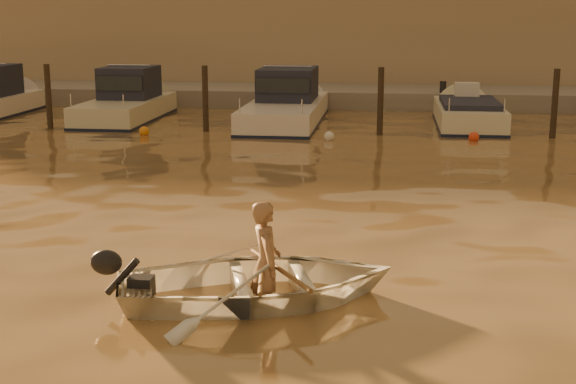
# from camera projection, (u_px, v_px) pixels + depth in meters

# --- Properties ---
(ground_plane) EXTENTS (160.00, 160.00, 0.00)m
(ground_plane) POSITION_uv_depth(u_px,v_px,m) (378.00, 294.00, 10.56)
(ground_plane) COLOR brown
(ground_plane) RESTS_ON ground
(dinghy) EXTENTS (4.17, 3.51, 0.74)m
(dinghy) POSITION_uv_depth(u_px,v_px,m) (259.00, 282.00, 10.28)
(dinghy) COLOR silver
(dinghy) RESTS_ON ground_plane
(person) EXTENTS (0.54, 0.67, 1.60)m
(person) POSITION_uv_depth(u_px,v_px,m) (266.00, 262.00, 10.24)
(person) COLOR #956C4A
(person) RESTS_ON dinghy
(outboard_motor) EXTENTS (0.98, 0.65, 0.70)m
(outboard_motor) POSITION_uv_depth(u_px,v_px,m) (140.00, 287.00, 10.01)
(outboard_motor) COLOR black
(outboard_motor) RESTS_ON dinghy
(oar_port) EXTENTS (1.09, 1.85, 0.13)m
(oar_port) POSITION_uv_depth(u_px,v_px,m) (278.00, 268.00, 10.29)
(oar_port) COLOR brown
(oar_port) RESTS_ON dinghy
(oar_starboard) EXTENTS (0.34, 2.09, 0.13)m
(oar_starboard) POSITION_uv_depth(u_px,v_px,m) (262.00, 269.00, 10.25)
(oar_starboard) COLOR brown
(oar_starboard) RESTS_ON dinghy
(moored_boat_1) EXTENTS (2.08, 6.25, 1.75)m
(moored_boat_1) POSITION_uv_depth(u_px,v_px,m) (125.00, 101.00, 26.98)
(moored_boat_1) COLOR beige
(moored_boat_1) RESTS_ON ground_plane
(moored_boat_2) EXTENTS (2.27, 7.62, 1.75)m
(moored_boat_2) POSITION_uv_depth(u_px,v_px,m) (285.00, 104.00, 26.30)
(moored_boat_2) COLOR white
(moored_boat_2) RESTS_ON ground_plane
(moored_boat_3) EXTENTS (1.97, 5.72, 0.95)m
(moored_boat_3) POSITION_uv_depth(u_px,v_px,m) (468.00, 119.00, 25.67)
(moored_boat_3) COLOR beige
(moored_boat_3) RESTS_ON ground_plane
(piling_0) EXTENTS (0.18, 0.18, 2.20)m
(piling_0) POSITION_uv_depth(u_px,v_px,m) (49.00, 100.00, 25.00)
(piling_0) COLOR #2D2319
(piling_0) RESTS_ON ground_plane
(piling_1) EXTENTS (0.18, 0.18, 2.20)m
(piling_1) POSITION_uv_depth(u_px,v_px,m) (205.00, 102.00, 24.38)
(piling_1) COLOR #2D2319
(piling_1) RESTS_ON ground_plane
(piling_2) EXTENTS (0.18, 0.18, 2.20)m
(piling_2) POSITION_uv_depth(u_px,v_px,m) (380.00, 105.00, 23.73)
(piling_2) COLOR #2D2319
(piling_2) RESTS_ON ground_plane
(piling_3) EXTENTS (0.18, 0.18, 2.20)m
(piling_3) POSITION_uv_depth(u_px,v_px,m) (554.00, 107.00, 23.11)
(piling_3) COLOR #2D2319
(piling_3) RESTS_ON ground_plane
(fender_b) EXTENTS (0.30, 0.30, 0.30)m
(fender_b) POSITION_uv_depth(u_px,v_px,m) (144.00, 131.00, 23.92)
(fender_b) COLOR orange
(fender_b) RESTS_ON ground_plane
(fender_c) EXTENTS (0.30, 0.30, 0.30)m
(fender_c) POSITION_uv_depth(u_px,v_px,m) (329.00, 137.00, 22.93)
(fender_c) COLOR silver
(fender_c) RESTS_ON ground_plane
(fender_d) EXTENTS (0.30, 0.30, 0.30)m
(fender_d) POSITION_uv_depth(u_px,v_px,m) (474.00, 137.00, 22.84)
(fender_d) COLOR red
(fender_d) RESTS_ON ground_plane
(quay) EXTENTS (52.00, 4.00, 1.00)m
(quay) POSITION_uv_depth(u_px,v_px,m) (388.00, 101.00, 31.32)
(quay) COLOR gray
(quay) RESTS_ON ground_plane
(waterfront_building) EXTENTS (46.00, 7.00, 4.80)m
(waterfront_building) POSITION_uv_depth(u_px,v_px,m) (390.00, 38.00, 36.14)
(waterfront_building) COLOR #9E8466
(waterfront_building) RESTS_ON quay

